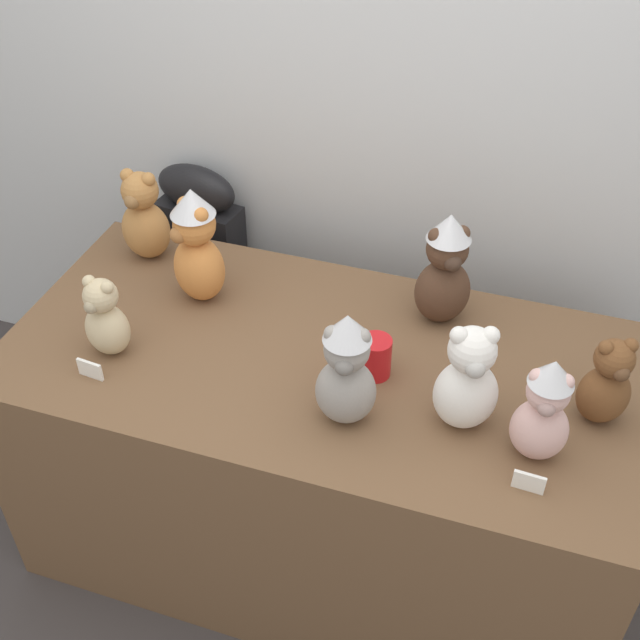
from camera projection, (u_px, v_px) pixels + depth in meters
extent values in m
plane|color=#3D3838|center=(294.00, 604.00, 2.39)|extent=(10.00, 10.00, 0.00)
cube|color=silver|center=(393.00, 71.00, 2.23)|extent=(7.00, 0.08, 2.60)
cube|color=brown|center=(320.00, 456.00, 2.32)|extent=(1.65, 0.81, 0.79)
cube|color=black|center=(209.00, 304.00, 2.85)|extent=(0.29, 0.16, 0.82)
ellipsoid|color=black|center=(196.00, 188.00, 2.55)|extent=(0.29, 0.16, 0.15)
ellipsoid|color=white|center=(465.00, 394.00, 1.83)|extent=(0.18, 0.17, 0.18)
sphere|color=white|center=(472.00, 350.00, 1.75)|extent=(0.11, 0.11, 0.11)
sphere|color=white|center=(459.00, 336.00, 1.72)|extent=(0.04, 0.04, 0.04)
sphere|color=white|center=(491.00, 335.00, 1.72)|extent=(0.04, 0.04, 0.04)
sphere|color=#B4B3AF|center=(475.00, 368.00, 1.72)|extent=(0.05, 0.05, 0.05)
ellipsoid|color=#4C3323|center=(442.00, 291.00, 2.13)|extent=(0.19, 0.18, 0.18)
sphere|color=#4C3323|center=(447.00, 249.00, 2.04)|extent=(0.11, 0.11, 0.11)
sphere|color=#4C3323|center=(436.00, 236.00, 2.01)|extent=(0.04, 0.04, 0.04)
sphere|color=#4C3323|center=(462.00, 233.00, 2.02)|extent=(0.04, 0.04, 0.04)
sphere|color=#412E23|center=(453.00, 263.00, 2.01)|extent=(0.05, 0.05, 0.05)
cone|color=silver|center=(450.00, 227.00, 2.00)|extent=(0.12, 0.12, 0.07)
ellipsoid|color=brown|center=(603.00, 395.00, 1.85)|extent=(0.16, 0.15, 0.15)
sphere|color=brown|center=(615.00, 359.00, 1.78)|extent=(0.09, 0.09, 0.09)
sphere|color=brown|center=(606.00, 348.00, 1.76)|extent=(0.03, 0.03, 0.03)
sphere|color=brown|center=(631.00, 345.00, 1.76)|extent=(0.03, 0.03, 0.03)
sphere|color=brown|center=(621.00, 373.00, 1.76)|extent=(0.04, 0.04, 0.04)
ellipsoid|color=#B27A42|center=(146.00, 230.00, 2.36)|extent=(0.15, 0.13, 0.18)
sphere|color=#B27A42|center=(140.00, 190.00, 2.28)|extent=(0.11, 0.11, 0.11)
sphere|color=#B27A42|center=(127.00, 175.00, 2.26)|extent=(0.04, 0.04, 0.04)
sphere|color=#B27A42|center=(148.00, 179.00, 2.24)|extent=(0.04, 0.04, 0.04)
sphere|color=olive|center=(132.00, 201.00, 2.25)|extent=(0.05, 0.05, 0.05)
ellipsoid|color=#CCB78E|center=(108.00, 329.00, 2.04)|extent=(0.13, 0.12, 0.15)
sphere|color=#CCB78E|center=(100.00, 296.00, 1.97)|extent=(0.09, 0.09, 0.09)
sphere|color=#CCB78E|center=(89.00, 282.00, 1.96)|extent=(0.03, 0.03, 0.03)
sphere|color=#CCB78E|center=(107.00, 287.00, 1.94)|extent=(0.03, 0.03, 0.03)
sphere|color=#9D8E71|center=(91.00, 307.00, 1.95)|extent=(0.04, 0.04, 0.04)
ellipsoid|color=gray|center=(346.00, 391.00, 1.85)|extent=(0.16, 0.14, 0.18)
sphere|color=gray|center=(347.00, 349.00, 1.76)|extent=(0.11, 0.11, 0.11)
sphere|color=gray|center=(332.00, 334.00, 1.74)|extent=(0.04, 0.04, 0.04)
sphere|color=gray|center=(362.00, 337.00, 1.73)|extent=(0.04, 0.04, 0.04)
sphere|color=slate|center=(344.00, 366.00, 1.74)|extent=(0.04, 0.04, 0.04)
cone|color=silver|center=(347.00, 328.00, 1.72)|extent=(0.11, 0.11, 0.07)
ellipsoid|color=#D17F3D|center=(199.00, 268.00, 2.20)|extent=(0.20, 0.19, 0.19)
sphere|color=#D17F3D|center=(194.00, 224.00, 2.11)|extent=(0.12, 0.12, 0.12)
sphere|color=#D17F3D|center=(185.00, 204.00, 2.11)|extent=(0.04, 0.04, 0.04)
sphere|color=#D17F3D|center=(200.00, 215.00, 2.06)|extent=(0.04, 0.04, 0.04)
sphere|color=#A06536|center=(179.00, 234.00, 2.10)|extent=(0.05, 0.05, 0.05)
cone|color=silver|center=(192.00, 202.00, 2.07)|extent=(0.12, 0.12, 0.08)
ellipsoid|color=beige|center=(539.00, 429.00, 1.77)|extent=(0.13, 0.11, 0.16)
sphere|color=beige|center=(548.00, 392.00, 1.69)|extent=(0.09, 0.09, 0.09)
sphere|color=beige|center=(537.00, 377.00, 1.67)|extent=(0.04, 0.04, 0.04)
sphere|color=beige|center=(566.00, 382.00, 1.66)|extent=(0.04, 0.04, 0.04)
sphere|color=#A88783|center=(547.00, 408.00, 1.67)|extent=(0.04, 0.04, 0.04)
cone|color=silver|center=(553.00, 372.00, 1.66)|extent=(0.10, 0.10, 0.06)
cylinder|color=red|center=(375.00, 357.00, 1.99)|extent=(0.08, 0.08, 0.11)
cube|color=white|center=(90.00, 369.00, 1.99)|extent=(0.07, 0.01, 0.05)
cube|color=white|center=(529.00, 482.00, 1.72)|extent=(0.07, 0.01, 0.05)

